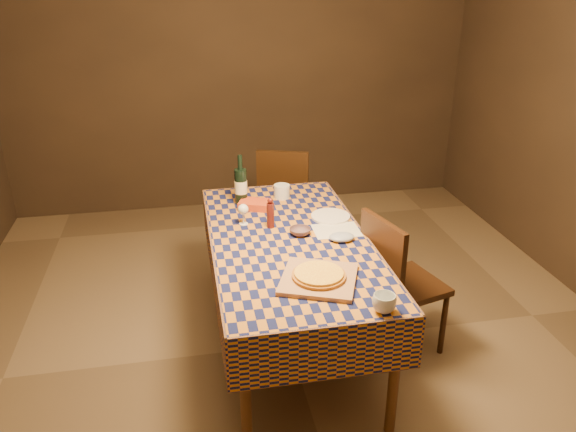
{
  "coord_description": "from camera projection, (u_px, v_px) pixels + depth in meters",
  "views": [
    {
      "loc": [
        -0.58,
        -2.96,
        2.26
      ],
      "look_at": [
        0.0,
        0.05,
        0.9
      ],
      "focal_mm": 35.0,
      "sensor_mm": 36.0,
      "label": 1
    }
  ],
  "objects": [
    {
      "name": "flour_bag",
      "position": [
        342.0,
        237.0,
        3.34
      ],
      "size": [
        0.18,
        0.15,
        0.04
      ],
      "primitive_type": "ellipsoid",
      "rotation": [
        0.0,
        0.0,
        -0.25
      ],
      "color": "#98A7C3",
      "rests_on": "dining_table"
    },
    {
      "name": "chair_right",
      "position": [
        395.0,
        278.0,
        3.43
      ],
      "size": [
        0.52,
        0.52,
        0.93
      ],
      "color": "black",
      "rests_on": "ground"
    },
    {
      "name": "bowl",
      "position": [
        300.0,
        231.0,
        3.41
      ],
      "size": [
        0.17,
        0.17,
        0.04
      ],
      "primitive_type": "imported",
      "rotation": [
        0.0,
        0.0,
        -0.35
      ],
      "color": "#5B434C",
      "rests_on": "dining_table"
    },
    {
      "name": "pepper_mill",
      "position": [
        270.0,
        214.0,
        3.48
      ],
      "size": [
        0.05,
        0.05,
        0.2
      ],
      "color": "#4D1412",
      "rests_on": "dining_table"
    },
    {
      "name": "deli_tub",
      "position": [
        282.0,
        191.0,
        3.95
      ],
      "size": [
        0.15,
        0.15,
        0.09
      ],
      "primitive_type": "cylinder",
      "rotation": [
        0.0,
        0.0,
        0.39
      ],
      "color": "silver",
      "rests_on": "dining_table"
    },
    {
      "name": "cutting_board",
      "position": [
        319.0,
        279.0,
        2.91
      ],
      "size": [
        0.49,
        0.49,
        0.02
      ],
      "primitive_type": "cube",
      "rotation": [
        0.0,
        0.0,
        -0.38
      ],
      "color": "#A6744D",
      "rests_on": "dining_table"
    },
    {
      "name": "takeout_container",
      "position": [
        255.0,
        204.0,
        3.79
      ],
      "size": [
        0.24,
        0.21,
        0.05
      ],
      "primitive_type": "cube",
      "rotation": [
        0.0,
        0.0,
        -0.39
      ],
      "color": "#BD3E18",
      "rests_on": "dining_table"
    },
    {
      "name": "pizza",
      "position": [
        319.0,
        275.0,
        2.9
      ],
      "size": [
        0.31,
        0.31,
        0.03
      ],
      "color": "#A05F1A",
      "rests_on": "cutting_board"
    },
    {
      "name": "wine_bottle",
      "position": [
        241.0,
        186.0,
        3.82
      ],
      "size": [
        0.11,
        0.11,
        0.35
      ],
      "color": "black",
      "rests_on": "dining_table"
    },
    {
      "name": "flour_patch",
      "position": [
        336.0,
        230.0,
        3.47
      ],
      "size": [
        0.29,
        0.22,
        0.0
      ],
      "primitive_type": "cube",
      "rotation": [
        0.0,
        0.0,
        -0.02
      ],
      "color": "silver",
      "rests_on": "dining_table"
    },
    {
      "name": "dining_table",
      "position": [
        290.0,
        250.0,
        3.39
      ],
      "size": [
        0.94,
        1.84,
        0.77
      ],
      "color": "brown",
      "rests_on": "ground"
    },
    {
      "name": "chair_far",
      "position": [
        285.0,
        194.0,
        4.71
      ],
      "size": [
        0.54,
        0.54,
        0.93
      ],
      "color": "black",
      "rests_on": "ground"
    },
    {
      "name": "room",
      "position": [
        290.0,
        146.0,
        3.13
      ],
      "size": [
        5.0,
        5.1,
        2.7
      ],
      "color": "brown",
      "rests_on": "ground"
    },
    {
      "name": "wine_glass",
      "position": [
        243.0,
        210.0,
        3.52
      ],
      "size": [
        0.07,
        0.07,
        0.14
      ],
      "color": "white",
      "rests_on": "dining_table"
    },
    {
      "name": "white_plate",
      "position": [
        330.0,
        216.0,
        3.65
      ],
      "size": [
        0.33,
        0.33,
        0.01
      ],
      "primitive_type": "cylinder",
      "rotation": [
        0.0,
        0.0,
        -0.41
      ],
      "color": "white",
      "rests_on": "dining_table"
    },
    {
      "name": "tumbler",
      "position": [
        384.0,
        303.0,
        2.64
      ],
      "size": [
        0.14,
        0.14,
        0.09
      ],
      "primitive_type": "imported",
      "rotation": [
        0.0,
        0.0,
        -0.27
      ],
      "color": "white",
      "rests_on": "dining_table"
    }
  ]
}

